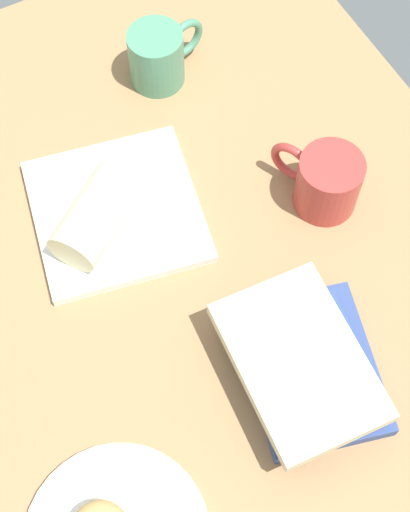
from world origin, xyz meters
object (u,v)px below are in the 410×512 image
(breakfast_wrap, at_px, (95,217))
(book_stack, at_px, (307,368))
(coffee_mug, at_px, (158,56))
(second_mug, at_px, (326,181))
(sauce_cup, at_px, (137,177))
(square_plate, at_px, (117,211))

(breakfast_wrap, height_order, book_stack, breakfast_wrap)
(coffee_mug, bearing_deg, second_mug, 18.49)
(sauce_cup, xyz_separation_m, book_stack, (0.35, 0.06, 0.00))
(square_plate, bearing_deg, coffee_mug, 139.56)
(coffee_mug, xyz_separation_m, second_mug, (0.31, 0.10, -0.00))
(breakfast_wrap, distance_m, book_stack, 0.34)
(square_plate, relative_size, sauce_cup, 3.93)
(sauce_cup, height_order, second_mug, second_mug)
(square_plate, distance_m, breakfast_wrap, 0.06)
(square_plate, xyz_separation_m, sauce_cup, (-0.02, 0.04, 0.02))
(breakfast_wrap, distance_m, second_mug, 0.32)
(square_plate, distance_m, second_mug, 0.29)
(coffee_mug, relative_size, second_mug, 1.00)
(sauce_cup, bearing_deg, square_plate, -61.71)
(breakfast_wrap, bearing_deg, square_plate, -97.37)
(square_plate, relative_size, second_mug, 1.73)
(square_plate, height_order, book_stack, book_stack)
(book_stack, xyz_separation_m, coffee_mug, (-0.52, 0.06, 0.01))
(square_plate, relative_size, book_stack, 0.96)
(breakfast_wrap, xyz_separation_m, book_stack, (0.31, 0.14, -0.02))
(breakfast_wrap, relative_size, coffee_mug, 1.00)
(breakfast_wrap, xyz_separation_m, second_mug, (0.09, 0.30, -0.00))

